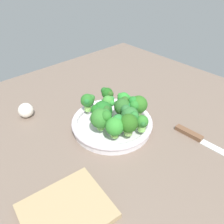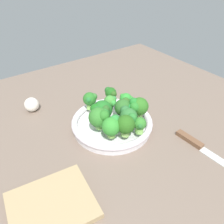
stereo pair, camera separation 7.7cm
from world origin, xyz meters
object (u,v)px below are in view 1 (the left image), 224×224
object	(u,v)px
broccoli_floret_0	(124,99)
broccoli_floret_6	(115,125)
broccoli_floret_5	(123,106)
broccoli_floret_11	(88,101)
broccoli_floret_7	(142,122)
cutting_board	(67,211)
bowl	(112,123)
broccoli_floret_1	(129,123)
broccoli_floret_3	(109,102)
broccoli_floret_8	(102,111)
broccoli_floret_9	(107,93)
broccoli_floret_4	(102,118)
broccoli_floret_10	(130,115)
garlic_bulb	(26,110)
knife	(202,140)
broccoli_floret_2	(138,105)

from	to	relation	value
broccoli_floret_0	broccoli_floret_6	world-z (taller)	broccoli_floret_6
broccoli_floret_5	broccoli_floret_11	distance (cm)	13.08
broccoli_floret_0	broccoli_floret_7	distance (cm)	13.93
broccoli_floret_11	cutting_board	bearing A→B (deg)	-136.01
bowl	broccoli_floret_1	size ratio (longest dim) A/B	3.88
broccoli_floret_3	broccoli_floret_5	distance (cm)	6.52
broccoli_floret_5	broccoli_floret_8	size ratio (longest dim) A/B	0.96
broccoli_floret_9	broccoli_floret_11	distance (cm)	8.72
broccoli_floret_0	broccoli_floret_4	distance (cm)	14.27
broccoli_floret_6	broccoli_floret_10	bearing A→B (deg)	5.48
bowl	garlic_bulb	distance (cm)	32.97
broccoli_floret_4	cutting_board	world-z (taller)	broccoli_floret_4
broccoli_floret_3	broccoli_floret_9	distance (cm)	5.33
broccoli_floret_6	bowl	bearing A→B (deg)	54.43
broccoli_floret_9	broccoli_floret_5	bearing A→B (deg)	-100.66
broccoli_floret_3	broccoli_floret_10	xyz separation A→B (cm)	(-0.83, -11.16, 0.68)
broccoli_floret_9	bowl	bearing A→B (deg)	-123.01
knife	broccoli_floret_7	bearing A→B (deg)	134.02
broccoli_floret_3	cutting_board	bearing A→B (deg)	-146.89
broccoli_floret_4	broccoli_floret_11	distance (cm)	11.73
broccoli_floret_3	bowl	bearing A→B (deg)	-120.18
broccoli_floret_5	garlic_bulb	bearing A→B (deg)	129.21
bowl	broccoli_floret_6	bearing A→B (deg)	-125.57
broccoli_floret_7	cutting_board	world-z (taller)	broccoli_floret_7
broccoli_floret_7	broccoli_floret_9	world-z (taller)	broccoli_floret_9
knife	broccoli_floret_5	bearing A→B (deg)	118.79
cutting_board	broccoli_floret_5	bearing A→B (deg)	23.90
broccoli_floret_0	cutting_board	world-z (taller)	broccoli_floret_0
broccoli_floret_2	broccoli_floret_8	distance (cm)	12.48
knife	broccoli_floret_10	bearing A→B (deg)	128.37
broccoli_floret_7	broccoli_floret_11	xyz separation A→B (cm)	(-5.73, 20.47, 0.78)
broccoli_floret_0	garlic_bulb	bearing A→B (deg)	137.75
bowl	garlic_bulb	world-z (taller)	garlic_bulb
broccoli_floret_6	broccoli_floret_2	bearing A→B (deg)	10.82
cutting_board	broccoli_floret_9	bearing A→B (deg)	35.57
broccoli_floret_8	broccoli_floret_11	distance (cm)	8.22
broccoli_floret_9	knife	distance (cm)	36.86
broccoli_floret_0	garlic_bulb	size ratio (longest dim) A/B	1.13
bowl	broccoli_floret_6	size ratio (longest dim) A/B	4.11
broccoli_floret_6	broccoli_floret_7	size ratio (longest dim) A/B	1.23
broccoli_floret_6	cutting_board	xyz separation A→B (cm)	(-24.94, -9.52, -7.17)
broccoli_floret_10	garlic_bulb	distance (cm)	39.63
broccoli_floret_1	broccoli_floret_9	size ratio (longest dim) A/B	1.20
broccoli_floret_5	broccoli_floret_9	xyz separation A→B (cm)	(2.00, 10.64, -0.55)
broccoli_floret_8	broccoli_floret_11	size ratio (longest dim) A/B	1.14
broccoli_floret_6	cutting_board	distance (cm)	27.64
bowl	broccoli_floret_7	world-z (taller)	broccoli_floret_7
broccoli_floret_1	broccoli_floret_8	distance (cm)	10.94
broccoli_floret_8	broccoli_floret_2	bearing A→B (deg)	-29.12
broccoli_floret_1	broccoli_floret_5	distance (cm)	9.26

